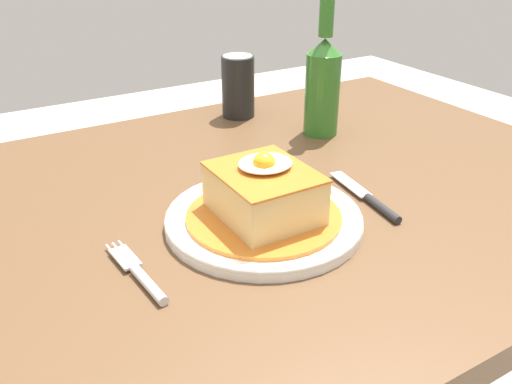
{
  "coord_description": "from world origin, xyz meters",
  "views": [
    {
      "loc": [
        -0.35,
        -0.62,
        1.12
      ],
      "look_at": [
        -0.02,
        -0.07,
        0.79
      ],
      "focal_mm": 38.1,
      "sensor_mm": 36.0,
      "label": 1
    }
  ],
  "objects_px": {
    "soda_can": "(238,86)",
    "main_plate": "(264,218)",
    "fork": "(141,275)",
    "knife": "(373,201)",
    "beer_bottle_green": "(323,82)"
  },
  "relations": [
    {
      "from": "soda_can",
      "to": "main_plate",
      "type": "bearing_deg",
      "value": -114.81
    },
    {
      "from": "fork",
      "to": "knife",
      "type": "bearing_deg",
      "value": 0.15
    },
    {
      "from": "main_plate",
      "to": "knife",
      "type": "distance_m",
      "value": 0.17
    },
    {
      "from": "fork",
      "to": "beer_bottle_green",
      "type": "distance_m",
      "value": 0.54
    },
    {
      "from": "main_plate",
      "to": "fork",
      "type": "xyz_separation_m",
      "value": [
        -0.19,
        -0.03,
        -0.0
      ]
    },
    {
      "from": "soda_can",
      "to": "beer_bottle_green",
      "type": "bearing_deg",
      "value": -63.03
    },
    {
      "from": "fork",
      "to": "soda_can",
      "type": "bearing_deg",
      "value": 49.59
    },
    {
      "from": "main_plate",
      "to": "beer_bottle_green",
      "type": "distance_m",
      "value": 0.37
    },
    {
      "from": "beer_bottle_green",
      "to": "knife",
      "type": "bearing_deg",
      "value": -111.84
    },
    {
      "from": "soda_can",
      "to": "beer_bottle_green",
      "type": "relative_size",
      "value": 0.47
    },
    {
      "from": "main_plate",
      "to": "fork",
      "type": "bearing_deg",
      "value": -169.63
    },
    {
      "from": "knife",
      "to": "beer_bottle_green",
      "type": "xyz_separation_m",
      "value": [
        0.11,
        0.27,
        0.09
      ]
    },
    {
      "from": "soda_can",
      "to": "beer_bottle_green",
      "type": "distance_m",
      "value": 0.19
    },
    {
      "from": "fork",
      "to": "knife",
      "type": "relative_size",
      "value": 0.86
    },
    {
      "from": "fork",
      "to": "beer_bottle_green",
      "type": "relative_size",
      "value": 0.53
    }
  ]
}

